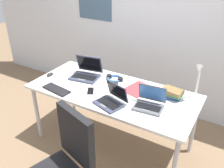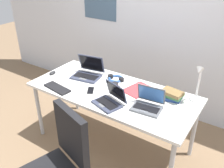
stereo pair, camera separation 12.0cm
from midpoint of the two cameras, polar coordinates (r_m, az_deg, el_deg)
The scene contains 14 objects.
ground_plane at distance 3.03m, azimuth 1.17°, elevation -13.75°, with size 12.00×12.00×0.00m, color #7A6047.
wall_back at distance 3.31m, azimuth 12.04°, elevation 15.04°, with size 6.00×0.13×2.60m.
desk at distance 2.62m, azimuth 1.31°, elevation -2.64°, with size 1.80×0.80×0.74m.
desk_lamp at distance 2.47m, azimuth 20.82°, elevation 0.01°, with size 0.12×0.18×0.40m.
laptop_by_keyboard at distance 2.88m, azimuth -4.55°, elevation 2.67°, with size 0.37×0.34×0.24m.
laptop_front_left at distance 2.33m, azimuth 9.88°, elevation -4.72°, with size 0.29×0.26×0.20m.
laptop_mid_desk at distance 2.35m, azimuth 0.91°, elevation -3.81°, with size 0.33×0.31×0.20m.
external_keyboard at distance 2.67m, azimuth -11.51°, elevation -0.95°, with size 0.33×0.12×0.02m, color black.
computer_mouse at distance 3.01m, azimuth -12.72°, elevation 2.56°, with size 0.06×0.10×0.03m, color black.
cell_phone at distance 2.59m, azimuth -3.74°, elevation -1.52°, with size 0.06×0.14×0.01m, color black.
headphones at distance 2.81m, azimuth 2.12°, elevation 1.31°, with size 0.21×0.18×0.04m.
book_stack at distance 2.51m, azimuth 15.38°, elevation -2.47°, with size 0.22×0.18×0.10m.
paper_folder_by_keyboard at distance 2.63m, azimuth 7.50°, elevation -1.33°, with size 0.23×0.31×0.01m, color red.
coffee_mug at distance 2.58m, azimuth 1.99°, elevation -0.64°, with size 0.11×0.08×0.09m.
Camera 2 is at (1.24, -1.87, 2.04)m, focal length 38.90 mm.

